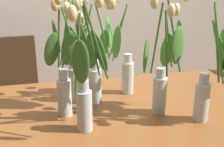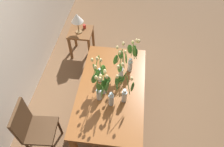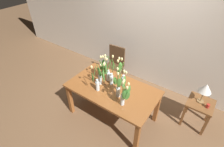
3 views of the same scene
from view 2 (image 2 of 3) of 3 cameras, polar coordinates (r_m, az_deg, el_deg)
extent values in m
plane|color=brown|center=(3.49, -0.12, -11.13)|extent=(18.00, 18.00, 0.00)
cube|color=brown|center=(2.88, -0.15, -4.13)|extent=(1.60, 0.90, 0.04)
cube|color=brown|center=(3.63, 7.43, 1.23)|extent=(0.07, 0.07, 0.70)
cube|color=brown|center=(3.68, -4.76, 2.33)|extent=(0.07, 0.07, 0.70)
cylinder|color=silver|center=(2.91, 2.46, -0.01)|extent=(0.07, 0.07, 0.18)
cylinder|color=silver|center=(2.82, 2.54, 1.50)|extent=(0.04, 0.04, 0.05)
cylinder|color=silver|center=(2.93, 2.44, -0.39)|extent=(0.06, 0.06, 0.11)
cylinder|color=#3D752D|center=(2.69, 2.29, 3.41)|extent=(0.04, 0.03, 0.33)
ellipsoid|color=#F4E093|center=(2.56, 2.14, 5.70)|extent=(0.04, 0.04, 0.06)
ellipsoid|color=#4C8E38|center=(2.71, 2.19, 1.50)|extent=(0.06, 0.10, 0.18)
cylinder|color=#3D752D|center=(2.72, 3.16, 3.59)|extent=(0.02, 0.04, 0.30)
ellipsoid|color=#F4E093|center=(2.62, 3.65, 5.89)|extent=(0.04, 0.04, 0.06)
ellipsoid|color=#4C8E38|center=(2.75, 3.87, 4.10)|extent=(0.08, 0.05, 0.18)
cylinder|color=#3D752D|center=(2.75, 1.95, 4.24)|extent=(0.09, 0.07, 0.27)
ellipsoid|color=#F4E093|center=(2.68, 1.43, 7.08)|extent=(0.04, 0.04, 0.06)
ellipsoid|color=#4C8E38|center=(2.80, 0.98, 3.77)|extent=(0.07, 0.09, 0.18)
cylinder|color=#3D752D|center=(2.73, 2.82, 4.74)|extent=(0.09, 0.01, 0.35)
ellipsoid|color=#F4E093|center=(2.64, 3.11, 8.15)|extent=(0.04, 0.04, 0.06)
ellipsoid|color=#4C8E38|center=(2.77, 2.36, 5.20)|extent=(0.04, 0.08, 0.18)
cylinder|color=silver|center=(2.75, -2.27, -4.03)|extent=(0.07, 0.07, 0.18)
cylinder|color=silver|center=(2.66, -2.34, -2.57)|extent=(0.04, 0.04, 0.05)
cylinder|color=silver|center=(2.77, -2.25, -4.40)|extent=(0.06, 0.06, 0.11)
cylinder|color=#478433|center=(2.57, -3.25, 0.67)|extent=(0.10, 0.08, 0.32)
ellipsoid|color=#F4E093|center=(2.48, -4.13, 4.07)|extent=(0.04, 0.04, 0.06)
ellipsoid|color=#427F33|center=(2.65, -4.16, -0.13)|extent=(0.08, 0.10, 0.18)
cylinder|color=#478433|center=(2.50, -2.72, -1.81)|extent=(0.12, 0.01, 0.28)
ellipsoid|color=#F4E093|center=(2.35, -3.10, -0.71)|extent=(0.04, 0.04, 0.06)
ellipsoid|color=#427F33|center=(2.53, -2.19, -3.62)|extent=(0.04, 0.10, 0.18)
cylinder|color=#478433|center=(2.51, -2.12, -1.30)|extent=(0.08, 0.04, 0.31)
ellipsoid|color=#F4E093|center=(2.36, -1.93, 0.36)|extent=(0.04, 0.04, 0.06)
ellipsoid|color=#427F33|center=(2.48, -1.22, -1.64)|extent=(0.08, 0.10, 0.18)
cylinder|color=silver|center=(3.01, 4.92, 2.06)|extent=(0.07, 0.07, 0.18)
cylinder|color=silver|center=(2.92, 5.07, 3.57)|extent=(0.04, 0.04, 0.05)
cylinder|color=silver|center=(3.03, 4.89, 1.67)|extent=(0.06, 0.06, 0.11)
cylinder|color=#56933D|center=(2.83, 6.24, 6.07)|extent=(0.05, 0.08, 0.32)
ellipsoid|color=#F4E093|center=(2.73, 7.33, 8.77)|extent=(0.04, 0.04, 0.06)
ellipsoid|color=#427F33|center=(2.91, 6.63, 5.57)|extent=(0.09, 0.06, 0.18)
cylinder|color=#56933D|center=(2.88, 6.16, 6.08)|extent=(0.10, 0.08, 0.24)
ellipsoid|color=#F4E093|center=(2.83, 7.19, 8.65)|extent=(0.04, 0.04, 0.06)
ellipsoid|color=#427F33|center=(2.95, 6.14, 5.99)|extent=(0.08, 0.07, 0.18)
cylinder|color=#56933D|center=(2.83, 5.92, 6.14)|extent=(0.04, 0.05, 0.34)
ellipsoid|color=#F4E093|center=(2.73, 6.70, 8.91)|extent=(0.04, 0.04, 0.06)
ellipsoid|color=#427F33|center=(2.88, 6.24, 6.24)|extent=(0.10, 0.06, 0.18)
cylinder|color=#56933D|center=(2.87, 5.36, 6.04)|extent=(0.08, 0.01, 0.26)
ellipsoid|color=#F4E093|center=(2.81, 5.64, 8.56)|extent=(0.04, 0.04, 0.06)
ellipsoid|color=#427F33|center=(2.90, 4.89, 6.64)|extent=(0.03, 0.08, 0.18)
cylinder|color=silver|center=(2.68, 3.39, -6.27)|extent=(0.07, 0.07, 0.18)
cylinder|color=silver|center=(2.58, 3.50, -4.84)|extent=(0.04, 0.04, 0.05)
cylinder|color=silver|center=(2.70, 3.36, -6.63)|extent=(0.06, 0.06, 0.11)
cylinder|color=#3D752D|center=(2.48, 3.18, -1.31)|extent=(0.11, 0.06, 0.34)
ellipsoid|color=#F4E093|center=(2.39, 2.90, 2.43)|extent=(0.04, 0.04, 0.06)
ellipsoid|color=#427F33|center=(2.55, 2.22, -1.59)|extent=(0.08, 0.09, 0.18)
cylinder|color=#3D752D|center=(2.45, 4.48, -3.31)|extent=(0.04, 0.07, 0.30)
ellipsoid|color=#F4E093|center=(2.32, 5.40, -1.43)|extent=(0.04, 0.04, 0.06)
ellipsoid|color=#427F33|center=(2.47, 5.61, -3.67)|extent=(0.07, 0.06, 0.17)
cylinder|color=#3D752D|center=(2.48, 2.40, -2.95)|extent=(0.01, 0.09, 0.25)
ellipsoid|color=#F4E093|center=(2.38, 1.42, -0.86)|extent=(0.04, 0.04, 0.06)
ellipsoid|color=#427F33|center=(2.48, 1.35, -3.47)|extent=(0.11, 0.03, 0.18)
cylinder|color=#3D752D|center=(2.48, 2.56, -1.63)|extent=(0.09, 0.10, 0.32)
ellipsoid|color=#F4E093|center=(2.38, 1.69, 1.80)|extent=(0.04, 0.04, 0.06)
ellipsoid|color=#427F33|center=(2.52, 1.43, -1.94)|extent=(0.08, 0.07, 0.17)
cylinder|color=silver|center=(2.64, -0.21, -7.21)|extent=(0.07, 0.07, 0.18)
cylinder|color=silver|center=(2.55, -0.22, -5.79)|extent=(0.04, 0.04, 0.05)
cylinder|color=silver|center=(2.67, -0.21, -7.56)|extent=(0.06, 0.06, 0.11)
cylinder|color=#56933D|center=(2.46, -1.12, -2.66)|extent=(0.09, 0.08, 0.30)
ellipsoid|color=#F4E093|center=(2.36, -1.97, 0.65)|extent=(0.04, 0.04, 0.06)
ellipsoid|color=#427F33|center=(2.49, -2.18, -2.74)|extent=(0.10, 0.09, 0.18)
cylinder|color=#56933D|center=(2.43, -1.77, -3.79)|extent=(0.02, 0.11, 0.29)
ellipsoid|color=#F4E093|center=(2.31, -3.27, -1.50)|extent=(0.04, 0.04, 0.06)
ellipsoid|color=#427F33|center=(2.45, -2.72, -5.05)|extent=(0.11, 0.04, 0.18)
cylinder|color=silver|center=(2.69, -3.58, -5.71)|extent=(0.07, 0.07, 0.18)
cylinder|color=silver|center=(2.60, -3.70, -4.28)|extent=(0.04, 0.04, 0.05)
cylinder|color=silver|center=(2.72, -3.55, -6.07)|extent=(0.06, 0.06, 0.11)
cylinder|color=#3D752D|center=(2.50, -4.15, -1.32)|extent=(0.07, 0.04, 0.32)
ellipsoid|color=#F4E093|center=(2.40, -4.59, 1.81)|extent=(0.04, 0.04, 0.06)
ellipsoid|color=#427F33|center=(2.57, -4.93, -1.53)|extent=(0.05, 0.09, 0.18)
cylinder|color=#3D752D|center=(2.44, -2.55, -2.77)|extent=(0.07, 0.11, 0.33)
ellipsoid|color=#F4E093|center=(2.28, -1.43, -0.87)|extent=(0.04, 0.04, 0.06)
ellipsoid|color=#427F33|center=(2.48, -1.36, -3.57)|extent=(0.10, 0.07, 0.18)
cylinder|color=#3D752D|center=(2.46, -4.04, -2.89)|extent=(0.06, 0.01, 0.31)
ellipsoid|color=#F4E093|center=(2.32, -4.38, -1.10)|extent=(0.04, 0.04, 0.06)
ellipsoid|color=#427F33|center=(2.43, -3.58, -3.72)|extent=(0.05, 0.08, 0.17)
cylinder|color=silver|center=(2.88, -3.25, -0.65)|extent=(0.07, 0.07, 0.18)
cylinder|color=silver|center=(2.79, -3.35, 0.85)|extent=(0.04, 0.04, 0.05)
cylinder|color=silver|center=(2.90, -3.22, -1.03)|extent=(0.06, 0.06, 0.11)
cylinder|color=#478433|center=(2.64, -3.21, 2.06)|extent=(0.10, 0.05, 0.30)
ellipsoid|color=#F4E093|center=(2.50, -3.11, 3.62)|extent=(0.04, 0.04, 0.06)
ellipsoid|color=#4C8E38|center=(2.65, -2.38, 0.96)|extent=(0.06, 0.08, 0.17)
cylinder|color=#478433|center=(2.66, -4.43, 2.14)|extent=(0.09, 0.07, 0.28)
ellipsoid|color=#F4E093|center=(2.53, -5.48, 3.75)|extent=(0.04, 0.04, 0.06)
ellipsoid|color=#4C8E38|center=(2.63, -4.66, 1.38)|extent=(0.07, 0.09, 0.18)
cube|color=#4C331E|center=(3.02, -18.86, -14.46)|extent=(0.43, 0.43, 0.04)
cylinder|color=#4C331E|center=(3.24, -14.11, -13.97)|extent=(0.04, 0.04, 0.43)
cylinder|color=#4C331E|center=(3.34, -19.88, -13.31)|extent=(0.04, 0.04, 0.43)
cube|color=#4C331E|center=(2.87, -23.55, -11.75)|extent=(0.40, 0.06, 0.46)
cube|color=brown|center=(4.08, -8.61, 11.11)|extent=(0.44, 0.44, 0.04)
cube|color=brown|center=(4.08, -6.14, 6.29)|extent=(0.04, 0.04, 0.51)
cube|color=brown|center=(4.36, -5.19, 9.71)|extent=(0.04, 0.04, 0.51)
cube|color=brown|center=(4.17, -11.29, 6.64)|extent=(0.04, 0.04, 0.51)
cube|color=brown|center=(4.44, -10.08, 9.98)|extent=(0.04, 0.04, 0.51)
cylinder|color=olive|center=(4.05, -9.01, 11.21)|extent=(0.12, 0.12, 0.02)
cylinder|color=olive|center=(3.98, -9.22, 12.54)|extent=(0.02, 0.02, 0.22)
cone|color=silver|center=(3.87, -9.58, 14.78)|extent=(0.22, 0.22, 0.16)
cylinder|color=#B72D23|center=(4.12, -7.54, 12.62)|extent=(0.06, 0.06, 0.07)
camera|label=1|loc=(2.41, 30.33, -3.57)|focal=45.07mm
camera|label=3|loc=(3.45, 45.45, 34.54)|focal=27.73mm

